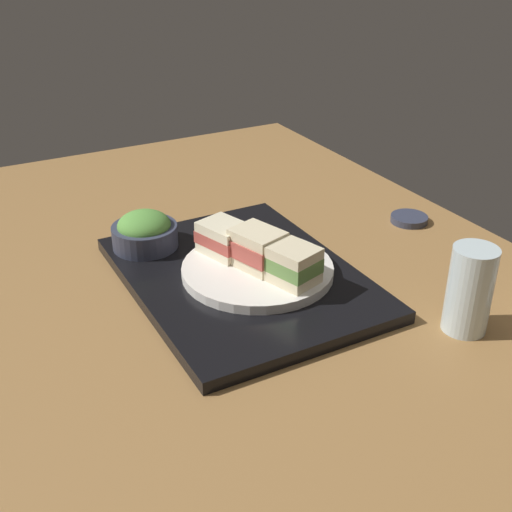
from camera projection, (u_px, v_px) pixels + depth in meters
ground_plane at (228, 282)px, 108.30cm from camera, size 140.00×100.00×3.00cm
serving_tray at (241, 278)px, 104.49cm from camera, size 44.61×33.61×2.01cm
sandwich_plate at (258, 270)px, 103.16cm from camera, size 23.99×23.99×1.53cm
sandwich_near at (227, 238)px, 105.60cm from camera, size 9.50×8.14×5.18cm
sandwich_middle at (258, 248)px, 101.38cm from camera, size 9.55×8.48×6.04cm
sandwich_far at (291, 264)px, 97.45cm from camera, size 9.26×8.00×5.66cm
salad_bowl at (145, 231)px, 110.60cm from camera, size 11.12×11.12×6.37cm
drinking_glass at (470, 290)px, 90.59cm from camera, size 6.34×6.34×12.91cm
small_sauce_dish at (409, 219)px, 125.03cm from camera, size 7.04×7.04×1.29cm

